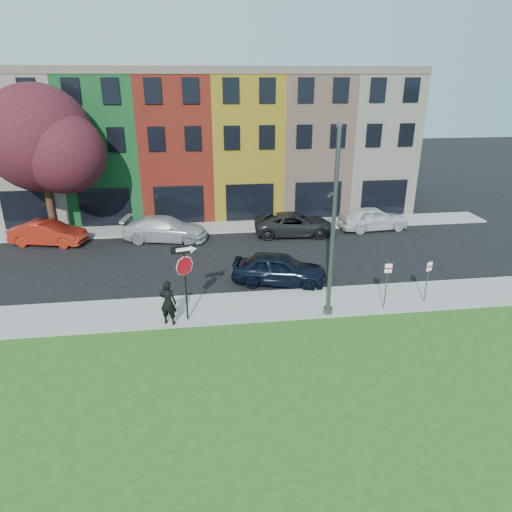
{
  "coord_description": "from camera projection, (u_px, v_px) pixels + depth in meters",
  "views": [
    {
      "loc": [
        -3.74,
        -15.32,
        9.86
      ],
      "look_at": [
        -1.17,
        4.0,
        2.16
      ],
      "focal_mm": 32.0,
      "sensor_mm": 36.0,
      "label": 1
    }
  ],
  "objects": [
    {
      "name": "ground",
      "position": [
        298.0,
        341.0,
        18.21
      ],
      "size": [
        120.0,
        120.0,
        0.0
      ],
      "primitive_type": "plane",
      "color": "black",
      "rests_on": "ground"
    },
    {
      "name": "rowhouse_block",
      "position": [
        210.0,
        143.0,
        35.6
      ],
      "size": [
        30.0,
        10.12,
        10.0
      ],
      "color": "beige",
      "rests_on": "ground"
    },
    {
      "name": "sedan_near",
      "position": [
        279.0,
        269.0,
        23.02
      ],
      "size": [
        4.35,
        5.72,
        1.61
      ],
      "primitive_type": "imported",
      "rotation": [
        0.0,
        0.0,
        1.3
      ],
      "color": "black",
      "rests_on": "ground"
    },
    {
      "name": "street_lamp",
      "position": [
        333.0,
        225.0,
        18.84
      ],
      "size": [
        1.02,
        2.51,
        7.99
      ],
      "rotation": [
        0.0,
        0.0,
        -0.3
      ],
      "color": "#4D5153",
      "rests_on": "sidewalk_near"
    },
    {
      "name": "parked_car_red",
      "position": [
        48.0,
        233.0,
        28.43
      ],
      "size": [
        3.62,
        5.29,
        1.51
      ],
      "primitive_type": "imported",
      "rotation": [
        0.0,
        0.0,
        1.34
      ],
      "color": "maroon",
      "rests_on": "ground"
    },
    {
      "name": "man",
      "position": [
        168.0,
        303.0,
        18.92
      ],
      "size": [
        1.02,
        0.93,
        1.98
      ],
      "primitive_type": "imported",
      "rotation": [
        0.0,
        0.0,
        2.8
      ],
      "color": "black",
      "rests_on": "sidewalk_near"
    },
    {
      "name": "parked_car_silver",
      "position": [
        165.0,
        229.0,
        29.14
      ],
      "size": [
        4.07,
        6.11,
        1.55
      ],
      "primitive_type": "imported",
      "rotation": [
        0.0,
        0.0,
        1.39
      ],
      "color": "#ADADB2",
      "rests_on": "ground"
    },
    {
      "name": "parking_sign_a",
      "position": [
        387.0,
        279.0,
        20.05
      ],
      "size": [
        0.32,
        0.09,
        2.27
      ],
      "rotation": [
        0.0,
        0.0,
        -0.07
      ],
      "color": "#4D5153",
      "rests_on": "sidewalk_near"
    },
    {
      "name": "parked_car_white",
      "position": [
        373.0,
        218.0,
        31.21
      ],
      "size": [
        2.68,
        5.02,
        1.6
      ],
      "primitive_type": "imported",
      "rotation": [
        0.0,
        0.0,
        1.66
      ],
      "color": "silver",
      "rests_on": "ground"
    },
    {
      "name": "tree_purple",
      "position": [
        42.0,
        141.0,
        27.49
      ],
      "size": [
        7.65,
        6.7,
        9.47
      ],
      "color": "black",
      "rests_on": "sidewalk_far"
    },
    {
      "name": "parking_sign_b",
      "position": [
        428.0,
        276.0,
        20.69
      ],
      "size": [
        0.31,
        0.15,
        2.05
      ],
      "rotation": [
        0.0,
        0.0,
        0.36
      ],
      "color": "#4D5153",
      "rests_on": "sidewalk_near"
    },
    {
      "name": "parked_car_dark",
      "position": [
        295.0,
        224.0,
        30.18
      ],
      "size": [
        3.22,
        5.68,
        1.48
      ],
      "primitive_type": "imported",
      "rotation": [
        0.0,
        0.0,
        1.5
      ],
      "color": "black",
      "rests_on": "ground"
    },
    {
      "name": "sidewalk_far",
      "position": [
        209.0,
        228.0,
        31.65
      ],
      "size": [
        40.0,
        2.4,
        0.12
      ],
      "primitive_type": "cube",
      "color": "gray",
      "rests_on": "ground"
    },
    {
      "name": "stop_sign",
      "position": [
        185.0,
        268.0,
        18.73
      ],
      "size": [
        1.02,
        0.32,
        3.39
      ],
      "rotation": [
        0.0,
        0.0,
        0.27
      ],
      "color": "black",
      "rests_on": "sidewalk_near"
    },
    {
      "name": "sidewalk_near",
      "position": [
        326.0,
        302.0,
        21.2
      ],
      "size": [
        40.0,
        3.0,
        0.12
      ],
      "primitive_type": "cube",
      "color": "gray",
      "rests_on": "ground"
    }
  ]
}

